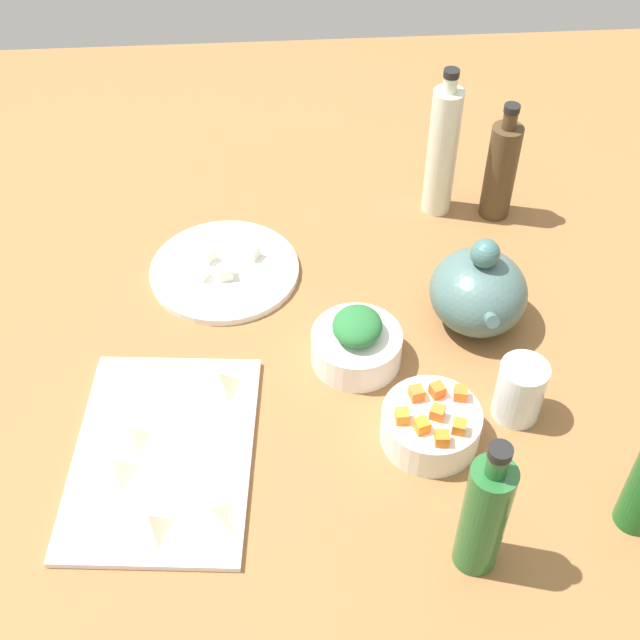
{
  "coord_description": "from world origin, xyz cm",
  "views": [
    {
      "loc": [
        88.99,
        -6.15,
        99.47
      ],
      "look_at": [
        0.0,
        0.0,
        8.0
      ],
      "focal_mm": 48.26,
      "sensor_mm": 36.0,
      "label": 1
    }
  ],
  "objects_px": {
    "plate_tofu": "(225,270)",
    "bottle_0": "(442,151)",
    "bowl_carrots": "(430,426)",
    "bowl_greens": "(356,347)",
    "drinking_glass_0": "(520,390)",
    "bottle_1": "(501,169)",
    "cutting_board": "(164,454)",
    "bottle_3": "(484,515)",
    "teapot": "(479,291)"
  },
  "relations": [
    {
      "from": "bottle_0",
      "to": "bottle_1",
      "type": "distance_m",
      "value": 0.11
    },
    {
      "from": "plate_tofu",
      "to": "bowl_greens",
      "type": "distance_m",
      "value": 0.29
    },
    {
      "from": "bottle_0",
      "to": "bowl_carrots",
      "type": "bearing_deg",
      "value": -10.33
    },
    {
      "from": "plate_tofu",
      "to": "drinking_glass_0",
      "type": "distance_m",
      "value": 0.52
    },
    {
      "from": "bowl_greens",
      "to": "bottle_1",
      "type": "bearing_deg",
      "value": 139.97
    },
    {
      "from": "bowl_carrots",
      "to": "teapot",
      "type": "height_order",
      "value": "teapot"
    },
    {
      "from": "bottle_0",
      "to": "bottle_1",
      "type": "bearing_deg",
      "value": 78.63
    },
    {
      "from": "bowl_greens",
      "to": "bottle_0",
      "type": "height_order",
      "value": "bottle_0"
    },
    {
      "from": "plate_tofu",
      "to": "bottle_0",
      "type": "bearing_deg",
      "value": 111.49
    },
    {
      "from": "bowl_greens",
      "to": "drinking_glass_0",
      "type": "relative_size",
      "value": 1.41
    },
    {
      "from": "cutting_board",
      "to": "bowl_carrots",
      "type": "xyz_separation_m",
      "value": [
        -0.01,
        0.36,
        0.02
      ]
    },
    {
      "from": "bowl_greens",
      "to": "teapot",
      "type": "distance_m",
      "value": 0.21
    },
    {
      "from": "bottle_3",
      "to": "drinking_glass_0",
      "type": "bearing_deg",
      "value": 155.26
    },
    {
      "from": "bowl_greens",
      "to": "teapot",
      "type": "relative_size",
      "value": 0.78
    },
    {
      "from": "bowl_carrots",
      "to": "bottle_3",
      "type": "distance_m",
      "value": 0.2
    },
    {
      "from": "cutting_board",
      "to": "bowl_greens",
      "type": "xyz_separation_m",
      "value": [
        -0.16,
        0.28,
        0.02
      ]
    },
    {
      "from": "cutting_board",
      "to": "drinking_glass_0",
      "type": "bearing_deg",
      "value": 94.92
    },
    {
      "from": "plate_tofu",
      "to": "bottle_0",
      "type": "relative_size",
      "value": 0.9
    },
    {
      "from": "bottle_3",
      "to": "drinking_glass_0",
      "type": "xyz_separation_m",
      "value": [
        -0.22,
        0.1,
        -0.05
      ]
    },
    {
      "from": "teapot",
      "to": "bottle_0",
      "type": "height_order",
      "value": "bottle_0"
    },
    {
      "from": "plate_tofu",
      "to": "bowl_greens",
      "type": "bearing_deg",
      "value": 44.02
    },
    {
      "from": "teapot",
      "to": "drinking_glass_0",
      "type": "height_order",
      "value": "teapot"
    },
    {
      "from": "teapot",
      "to": "bottle_3",
      "type": "xyz_separation_m",
      "value": [
        0.41,
        -0.08,
        0.03
      ]
    },
    {
      "from": "bowl_carrots",
      "to": "teapot",
      "type": "xyz_separation_m",
      "value": [
        -0.22,
        0.11,
        0.04
      ]
    },
    {
      "from": "teapot",
      "to": "bottle_1",
      "type": "relative_size",
      "value": 0.79
    },
    {
      "from": "teapot",
      "to": "cutting_board",
      "type": "bearing_deg",
      "value": -64.16
    },
    {
      "from": "bowl_carrots",
      "to": "bottle_0",
      "type": "xyz_separation_m",
      "value": [
        -0.5,
        0.09,
        0.1
      ]
    },
    {
      "from": "cutting_board",
      "to": "teapot",
      "type": "bearing_deg",
      "value": 115.84
    },
    {
      "from": "bowl_carrots",
      "to": "bottle_1",
      "type": "height_order",
      "value": "bottle_1"
    },
    {
      "from": "bottle_0",
      "to": "bottle_1",
      "type": "xyz_separation_m",
      "value": [
        0.02,
        0.1,
        -0.03
      ]
    },
    {
      "from": "bowl_greens",
      "to": "drinking_glass_0",
      "type": "distance_m",
      "value": 0.24
    },
    {
      "from": "bowl_greens",
      "to": "bottle_3",
      "type": "height_order",
      "value": "bottle_3"
    },
    {
      "from": "cutting_board",
      "to": "bottle_1",
      "type": "bearing_deg",
      "value": 131.35
    },
    {
      "from": "bottle_3",
      "to": "bottle_0",
      "type": "bearing_deg",
      "value": 174.6
    },
    {
      "from": "plate_tofu",
      "to": "teapot",
      "type": "bearing_deg",
      "value": 70.93
    },
    {
      "from": "bowl_greens",
      "to": "bowl_carrots",
      "type": "relative_size",
      "value": 0.99
    },
    {
      "from": "bottle_3",
      "to": "drinking_glass_0",
      "type": "relative_size",
      "value": 2.38
    },
    {
      "from": "teapot",
      "to": "bottle_1",
      "type": "bearing_deg",
      "value": 161.64
    },
    {
      "from": "bowl_carrots",
      "to": "bottle_1",
      "type": "bearing_deg",
      "value": 158.28
    },
    {
      "from": "bottle_0",
      "to": "plate_tofu",
      "type": "bearing_deg",
      "value": -68.51
    },
    {
      "from": "plate_tofu",
      "to": "bowl_carrots",
      "type": "distance_m",
      "value": 0.46
    },
    {
      "from": "drinking_glass_0",
      "to": "bottle_3",
      "type": "bearing_deg",
      "value": -24.74
    },
    {
      "from": "plate_tofu",
      "to": "teapot",
      "type": "distance_m",
      "value": 0.42
    },
    {
      "from": "bottle_3",
      "to": "plate_tofu",
      "type": "bearing_deg",
      "value": -150.08
    },
    {
      "from": "bowl_greens",
      "to": "bottle_3",
      "type": "bearing_deg",
      "value": 18.63
    },
    {
      "from": "bottle_1",
      "to": "drinking_glass_0",
      "type": "height_order",
      "value": "bottle_1"
    },
    {
      "from": "bowl_carrots",
      "to": "teapot",
      "type": "bearing_deg",
      "value": 154.49
    },
    {
      "from": "cutting_board",
      "to": "bottle_0",
      "type": "bearing_deg",
      "value": 138.23
    },
    {
      "from": "plate_tofu",
      "to": "bowl_carrots",
      "type": "relative_size",
      "value": 1.81
    },
    {
      "from": "plate_tofu",
      "to": "drinking_glass_0",
      "type": "bearing_deg",
      "value": 52.21
    }
  ]
}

